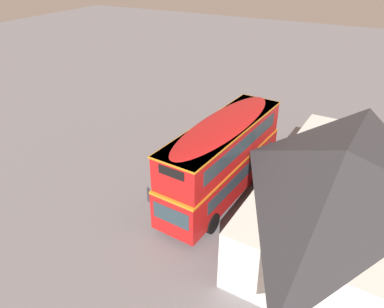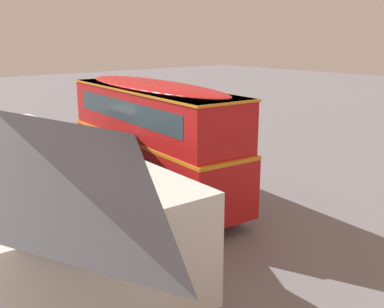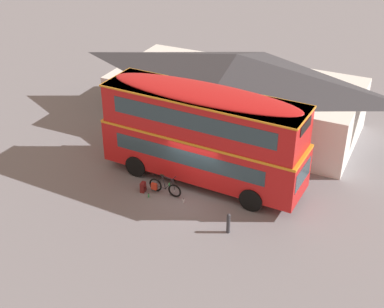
{
  "view_description": "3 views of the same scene",
  "coord_description": "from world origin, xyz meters",
  "px_view_note": "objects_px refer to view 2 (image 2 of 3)",
  "views": [
    {
      "loc": [
        16.27,
        8.09,
        12.75
      ],
      "look_at": [
        -0.37,
        -0.79,
        2.01
      ],
      "focal_mm": 34.02,
      "sensor_mm": 36.0,
      "label": 1
    },
    {
      "loc": [
        -14.63,
        11.58,
        6.53
      ],
      "look_at": [
        -1.74,
        0.76,
        2.11
      ],
      "focal_mm": 42.63,
      "sensor_mm": 36.0,
      "label": 2
    },
    {
      "loc": [
        8.11,
        -19.13,
        14.2
      ],
      "look_at": [
        -0.08,
        0.23,
        2.04
      ],
      "focal_mm": 49.91,
      "sensor_mm": 36.0,
      "label": 3
    }
  ],
  "objects_px": {
    "touring_bicycle": "(207,187)",
    "kerb_bollard": "(180,159)",
    "backpack_on_ground": "(227,194)",
    "water_bottle_green_metal": "(225,193)",
    "double_decker_bus": "(153,135)",
    "water_bottle_clear_plastic": "(195,185)"
  },
  "relations": [
    {
      "from": "double_decker_bus",
      "to": "water_bottle_green_metal",
      "type": "bearing_deg",
      "value": -126.37
    },
    {
      "from": "water_bottle_green_metal",
      "to": "water_bottle_clear_plastic",
      "type": "bearing_deg",
      "value": 8.25
    },
    {
      "from": "water_bottle_clear_plastic",
      "to": "kerb_bollard",
      "type": "distance_m",
      "value": 2.93
    },
    {
      "from": "double_decker_bus",
      "to": "backpack_on_ground",
      "type": "distance_m",
      "value": 3.82
    },
    {
      "from": "backpack_on_ground",
      "to": "kerb_bollard",
      "type": "xyz_separation_m",
      "value": [
        4.74,
        -1.35,
        0.22
      ]
    },
    {
      "from": "touring_bicycle",
      "to": "backpack_on_ground",
      "type": "xyz_separation_m",
      "value": [
        -0.98,
        -0.22,
        -0.09
      ]
    },
    {
      "from": "double_decker_bus",
      "to": "kerb_bollard",
      "type": "xyz_separation_m",
      "value": [
        2.54,
        -3.4,
        -2.14
      ]
    },
    {
      "from": "double_decker_bus",
      "to": "water_bottle_green_metal",
      "type": "xyz_separation_m",
      "value": [
        -1.75,
        -2.38,
        -2.54
      ]
    },
    {
      "from": "double_decker_bus",
      "to": "touring_bicycle",
      "type": "xyz_separation_m",
      "value": [
        -1.22,
        -1.83,
        -2.27
      ]
    },
    {
      "from": "touring_bicycle",
      "to": "kerb_bollard",
      "type": "relative_size",
      "value": 1.77
    },
    {
      "from": "water_bottle_green_metal",
      "to": "kerb_bollard",
      "type": "relative_size",
      "value": 0.23
    },
    {
      "from": "touring_bicycle",
      "to": "water_bottle_green_metal",
      "type": "distance_m",
      "value": 0.8
    },
    {
      "from": "kerb_bollard",
      "to": "water_bottle_green_metal",
      "type": "bearing_deg",
      "value": 166.59
    },
    {
      "from": "touring_bicycle",
      "to": "water_bottle_green_metal",
      "type": "height_order",
      "value": "touring_bicycle"
    },
    {
      "from": "backpack_on_ground",
      "to": "touring_bicycle",
      "type": "bearing_deg",
      "value": 12.5
    },
    {
      "from": "water_bottle_clear_plastic",
      "to": "double_decker_bus",
      "type": "bearing_deg",
      "value": 87.83
    },
    {
      "from": "double_decker_bus",
      "to": "backpack_on_ground",
      "type": "xyz_separation_m",
      "value": [
        -2.2,
        -2.05,
        -2.36
      ]
    },
    {
      "from": "touring_bicycle",
      "to": "kerb_bollard",
      "type": "bearing_deg",
      "value": -22.59
    },
    {
      "from": "double_decker_bus",
      "to": "water_bottle_clear_plastic",
      "type": "xyz_separation_m",
      "value": [
        -0.08,
        -2.13,
        -2.54
      ]
    },
    {
      "from": "backpack_on_ground",
      "to": "water_bottle_green_metal",
      "type": "distance_m",
      "value": 0.59
    },
    {
      "from": "backpack_on_ground",
      "to": "kerb_bollard",
      "type": "relative_size",
      "value": 0.57
    },
    {
      "from": "water_bottle_clear_plastic",
      "to": "touring_bicycle",
      "type": "bearing_deg",
      "value": 165.27
    }
  ]
}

